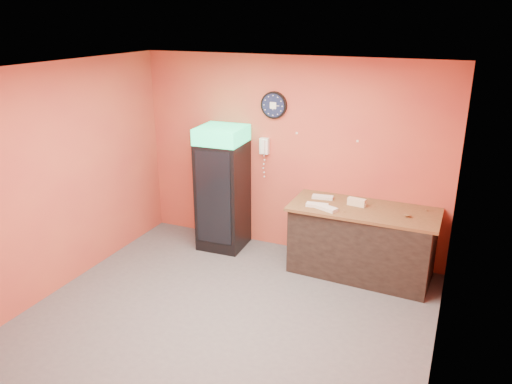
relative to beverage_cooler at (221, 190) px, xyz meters
The scene contains 15 objects.
floor 2.05m from the beverage_cooler, 60.80° to the right, with size 4.50×4.50×0.00m, color #47474C.
back_wall 1.11m from the beverage_cooler, 23.49° to the left, with size 4.50×0.02×2.80m, color #BE5235.
left_wall 2.16m from the beverage_cooler, 130.01° to the right, with size 0.02×4.00×2.80m, color #BE5235.
right_wall 3.57m from the beverage_cooler, 27.07° to the right, with size 0.02×4.00×2.80m, color #BE5235.
ceiling 2.65m from the beverage_cooler, 60.80° to the right, with size 4.50×4.00×0.02m, color white.
beverage_cooler is the anchor object (origin of this frame).
prep_counter 2.12m from the beverage_cooler, ahead, with size 1.81×0.80×0.90m, color black.
wall_clock 1.44m from the beverage_cooler, 28.72° to the left, with size 0.38×0.06×0.38m.
wall_phone 0.90m from the beverage_cooler, 32.54° to the left, with size 0.13×0.11×0.23m.
butcher_paper 2.08m from the beverage_cooler, ahead, with size 1.90×0.86×0.04m, color brown.
sub_roll_stack 1.97m from the beverage_cooler, ahead, with size 0.24×0.11×0.10m.
wrapped_sandwich_left 1.52m from the beverage_cooler, ahead, with size 0.28×0.11×0.04m, color silver.
wrapped_sandwich_mid 1.66m from the beverage_cooler, ahead, with size 0.30×0.12×0.04m, color silver.
wrapped_sandwich_right 1.49m from the beverage_cooler, ahead, with size 0.28×0.11×0.04m, color silver.
kitchen_tool 2.07m from the beverage_cooler, ahead, with size 0.05×0.05×0.05m, color silver.
Camera 1 is at (2.28, -4.46, 3.31)m, focal length 35.00 mm.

